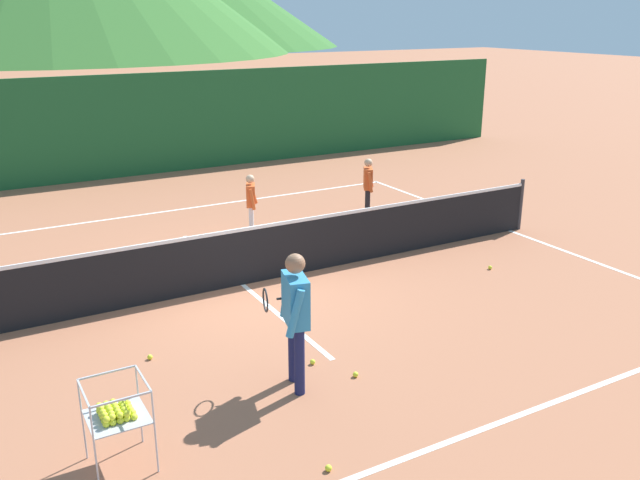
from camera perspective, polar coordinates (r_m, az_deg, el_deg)
ground_plane at (r=11.23m, az=-6.52°, el=-3.75°), size 120.00×120.00×0.00m
line_baseline_near at (r=7.39m, az=9.78°, el=-16.72°), size 11.85×0.08×0.01m
line_baseline_far at (r=15.59m, az=-13.58°, el=2.25°), size 11.85×0.08×0.01m
line_sideline_east at (r=14.43m, az=15.63°, el=0.77°), size 0.08×9.89×0.01m
line_service_center at (r=11.23m, az=-6.52°, el=-3.74°), size 0.08×5.86×0.01m
tennis_net at (r=11.05m, az=-6.61°, el=-1.35°), size 12.42×0.08×1.05m
instructor at (r=7.83m, az=-2.13°, el=-5.81°), size 0.44×0.82×1.68m
student_0 at (r=13.49m, az=-5.82°, el=3.43°), size 0.37×0.49×1.24m
student_1 at (r=14.66m, az=4.07°, el=4.85°), size 0.42×0.51×1.30m
ball_cart at (r=6.99m, az=-16.81°, el=-13.74°), size 0.58×0.58×0.90m
tennis_ball_0 at (r=6.96m, az=0.71°, el=-18.62°), size 0.07×0.07×0.07m
tennis_ball_1 at (r=12.17m, az=14.11°, el=-2.25°), size 0.07×0.07×0.07m
tennis_ball_2 at (r=8.47m, az=3.00°, el=-11.22°), size 0.07×0.07×0.07m
tennis_ball_3 at (r=8.74m, az=-0.63°, el=-10.21°), size 0.07×0.07×0.07m
tennis_ball_6 at (r=9.11m, az=-14.11°, el=-9.53°), size 0.07×0.07×0.07m
windscreen_fence at (r=19.00m, az=-17.27°, el=9.03°), size 26.07×0.08×2.73m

